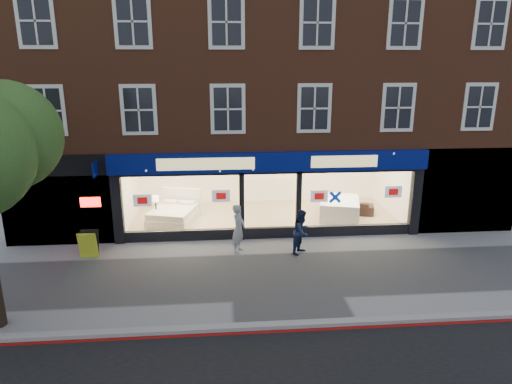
{
  "coord_description": "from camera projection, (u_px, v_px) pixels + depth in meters",
  "views": [
    {
      "loc": [
        -1.85,
        -12.8,
        6.41
      ],
      "look_at": [
        -0.57,
        2.5,
        1.96
      ],
      "focal_mm": 32.0,
      "sensor_mm": 36.0,
      "label": 1
    }
  ],
  "objects": [
    {
      "name": "pedestrian_grey",
      "position": [
        239.0,
        229.0,
        15.65
      ],
      "size": [
        0.62,
        0.73,
        1.7
      ],
      "primitive_type": "imported",
      "rotation": [
        0.0,
        0.0,
        1.17
      ],
      "color": "#9C9EA3",
      "rests_on": "ground"
    },
    {
      "name": "building",
      "position": [
        260.0,
        54.0,
        18.97
      ],
      "size": [
        19.0,
        8.26,
        10.3
      ],
      "color": "brown",
      "rests_on": "ground"
    },
    {
      "name": "sofa",
      "position": [
        350.0,
        207.0,
        19.47
      ],
      "size": [
        2.08,
        1.23,
        0.57
      ],
      "primitive_type": "imported",
      "rotation": [
        0.0,
        0.0,
        2.89
      ],
      "color": "black",
      "rests_on": "showroom_floor"
    },
    {
      "name": "mattress_stack",
      "position": [
        339.0,
        208.0,
        18.94
      ],
      "size": [
        2.0,
        2.29,
        0.77
      ],
      "rotation": [
        0.0,
        0.0,
        -0.26
      ],
      "color": "silver",
      "rests_on": "showroom_floor"
    },
    {
      "name": "ground",
      "position": [
        281.0,
        274.0,
        14.19
      ],
      "size": [
        120.0,
        120.0,
        0.0
      ],
      "primitive_type": "plane",
      "color": "gray",
      "rests_on": "ground"
    },
    {
      "name": "a_board",
      "position": [
        89.0,
        244.0,
        15.26
      ],
      "size": [
        0.63,
        0.41,
        0.95
      ],
      "primitive_type": "cube",
      "rotation": [
        0.0,
        0.0,
        -0.03
      ],
      "color": "#C3CE24",
      "rests_on": "ground"
    },
    {
      "name": "showroom_floor",
      "position": [
        264.0,
        217.0,
        19.2
      ],
      "size": [
        11.0,
        4.5,
        0.1
      ],
      "primitive_type": "cube",
      "color": "tan",
      "rests_on": "ground"
    },
    {
      "name": "pedestrian_blue",
      "position": [
        302.0,
        232.0,
        15.57
      ],
      "size": [
        0.93,
        0.96,
        1.55
      ],
      "primitive_type": "imported",
      "rotation": [
        0.0,
        0.0,
        0.9
      ],
      "color": "#16223F",
      "rests_on": "ground"
    },
    {
      "name": "display_bed",
      "position": [
        174.0,
        214.0,
        18.48
      ],
      "size": [
        2.18,
        2.43,
        1.16
      ],
      "rotation": [
        0.0,
        0.0,
        -0.27
      ],
      "color": "silver",
      "rests_on": "showroom_floor"
    },
    {
      "name": "kerb_line",
      "position": [
        298.0,
        331.0,
        11.22
      ],
      "size": [
        60.0,
        0.1,
        0.01
      ],
      "primitive_type": "cube",
      "color": "#8C0A07",
      "rests_on": "ground"
    },
    {
      "name": "kerb_stone",
      "position": [
        297.0,
        324.0,
        11.4
      ],
      "size": [
        60.0,
        0.25,
        0.12
      ],
      "primitive_type": "cube",
      "color": "gray",
      "rests_on": "ground"
    },
    {
      "name": "bedside_table",
      "position": [
        157.0,
        216.0,
        18.33
      ],
      "size": [
        0.47,
        0.47,
        0.55
      ],
      "primitive_type": "cube",
      "rotation": [
        0.0,
        0.0,
        -0.05
      ],
      "color": "brown",
      "rests_on": "showroom_floor"
    }
  ]
}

